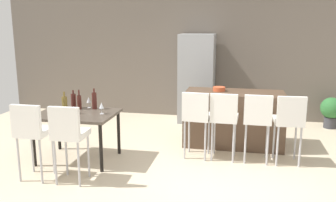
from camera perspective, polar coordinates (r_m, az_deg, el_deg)
ground_plane at (r=5.63m, az=6.76°, el=-9.45°), size 10.00×10.00×0.00m
back_wall at (r=8.02m, az=8.73°, el=7.63°), size 10.00×0.12×2.90m
kitchen_island at (r=6.33m, az=10.24°, el=-2.71°), size 1.66×0.77×0.92m
bar_chair_left at (r=5.57m, az=4.49°, el=-2.08°), size 0.43×0.43×1.05m
bar_chair_middle at (r=5.54m, az=8.77°, el=-2.27°), size 0.41×0.41×1.05m
bar_chair_right at (r=5.54m, az=13.86°, el=-2.49°), size 0.41×0.41×1.05m
bar_chair_far at (r=5.58m, az=18.45°, el=-2.66°), size 0.43×0.43×1.05m
dining_table at (r=5.65m, az=-14.06°, el=-2.55°), size 1.16×0.87×0.74m
dining_chair_near at (r=5.10m, az=-20.58°, el=-4.19°), size 0.40×0.40×1.05m
dining_chair_far at (r=4.84m, az=-15.30°, el=-4.67°), size 0.41×0.41×1.05m
wine_bottle_left at (r=5.85m, az=-13.72°, el=-0.13°), size 0.07×0.07×0.31m
wine_bottle_corner at (r=5.59m, az=-15.87°, el=-0.60°), size 0.08×0.08×0.33m
wine_bottle_right at (r=5.80m, az=-11.46°, el=0.07°), size 0.07×0.07×0.33m
wine_bottle_far at (r=5.96m, az=-14.57°, el=0.06°), size 0.08×0.08×0.29m
wine_glass_middle at (r=5.90m, az=-12.32°, el=0.14°), size 0.07×0.07×0.17m
wine_glass_near at (r=5.47m, az=-10.37°, el=-0.73°), size 0.07×0.07×0.17m
refrigerator at (r=7.69m, az=4.54°, el=3.56°), size 0.72×0.68×1.84m
fruit_bowl at (r=6.29m, az=8.00°, el=1.88°), size 0.21×0.21×0.07m
potted_plant at (r=7.92m, az=24.18°, el=-1.31°), size 0.42×0.42×0.62m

